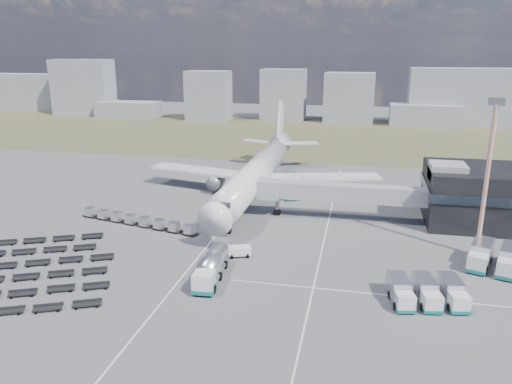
# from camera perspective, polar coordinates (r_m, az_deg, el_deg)

# --- Properties ---
(ground) EXTENTS (420.00, 420.00, 0.00)m
(ground) POSITION_cam_1_polar(r_m,az_deg,el_deg) (77.05, -4.82, -7.09)
(ground) COLOR #565659
(ground) RESTS_ON ground
(grass_strip) EXTENTS (420.00, 90.00, 0.01)m
(grass_strip) POSITION_cam_1_polar(r_m,az_deg,el_deg) (181.42, 5.34, 6.45)
(grass_strip) COLOR brown
(grass_strip) RESTS_ON ground
(lane_markings) EXTENTS (47.12, 110.00, 0.01)m
(lane_markings) POSITION_cam_1_polar(r_m,az_deg,el_deg) (77.68, 2.80, -6.85)
(lane_markings) COLOR silver
(lane_markings) RESTS_ON ground
(jet_bridge) EXTENTS (30.30, 3.80, 7.05)m
(jet_bridge) POSITION_cam_1_polar(r_m,az_deg,el_deg) (91.74, 8.42, -0.02)
(jet_bridge) COLOR #939399
(jet_bridge) RESTS_ON ground
(airliner) EXTENTS (51.59, 64.53, 17.62)m
(airliner) POSITION_cam_1_polar(r_m,az_deg,el_deg) (105.22, 0.22, 2.38)
(airliner) COLOR white
(airliner) RESTS_ON ground
(skyline) EXTENTS (313.58, 26.72, 25.37)m
(skyline) POSITION_cam_1_polar(r_m,az_deg,el_deg) (221.11, 2.39, 10.74)
(skyline) COLOR #8F929C
(skyline) RESTS_ON ground
(fuel_tanker) EXTENTS (3.49, 11.05, 3.52)m
(fuel_tanker) POSITION_cam_1_polar(r_m,az_deg,el_deg) (68.53, -5.14, -8.55)
(fuel_tanker) COLOR white
(fuel_tanker) RESTS_ON ground
(pushback_tug) EXTENTS (3.87, 2.95, 1.53)m
(pushback_tug) POSITION_cam_1_polar(r_m,az_deg,el_deg) (75.81, -1.90, -6.81)
(pushback_tug) COLOR white
(pushback_tug) RESTS_ON ground
(catering_truck) EXTENTS (4.70, 6.61, 2.81)m
(catering_truck) POSITION_cam_1_polar(r_m,az_deg,el_deg) (105.04, 3.68, 0.15)
(catering_truck) COLOR white
(catering_truck) RESTS_ON ground
(service_trucks_near) EXTENTS (9.68, 7.98, 2.63)m
(service_trucks_near) POSITION_cam_1_polar(r_m,az_deg,el_deg) (66.03, 18.91, -10.74)
(service_trucks_near) COLOR white
(service_trucks_near) RESTS_ON ground
(service_trucks_far) EXTENTS (12.20, 10.69, 3.10)m
(service_trucks_far) POSITION_cam_1_polar(r_m,az_deg,el_deg) (78.88, 26.99, -7.00)
(service_trucks_far) COLOR white
(service_trucks_far) RESTS_ON ground
(uld_row) EXTENTS (24.01, 7.06, 1.64)m
(uld_row) POSITION_cam_1_polar(r_m,az_deg,el_deg) (90.74, -13.39, -3.18)
(uld_row) COLOR black
(uld_row) RESTS_ON ground
(floodlight_mast) EXTENTS (2.25, 1.83, 23.71)m
(floodlight_mast) POSITION_cam_1_polar(r_m,az_deg,el_deg) (79.78, 24.84, 1.26)
(floodlight_mast) COLOR #C3481F
(floodlight_mast) RESTS_ON ground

